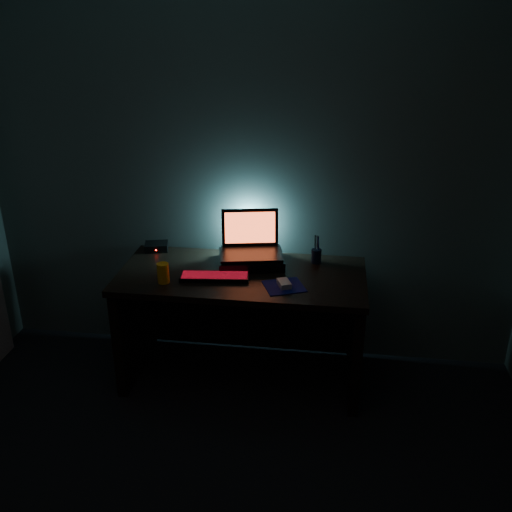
{
  "coord_description": "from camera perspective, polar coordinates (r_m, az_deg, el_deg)",
  "views": [
    {
      "loc": [
        0.51,
        -1.47,
        2.22
      ],
      "look_at": [
        0.1,
        1.57,
        0.89
      ],
      "focal_mm": 40.0,
      "sensor_mm": 36.0,
      "label": 1
    }
  ],
  "objects": [
    {
      "name": "mousepad",
      "position": [
        3.3,
        2.82,
        -3.04
      ],
      "size": [
        0.28,
        0.27,
        0.0
      ],
      "primitive_type": "cube",
      "rotation": [
        0.0,
        0.0,
        0.39
      ],
      "color": "navy",
      "rests_on": "desk"
    },
    {
      "name": "pen_cup",
      "position": [
        3.61,
        6.05,
        -0.0
      ],
      "size": [
        0.08,
        0.08,
        0.09
      ],
      "primitive_type": "cylinder",
      "rotation": [
        0.0,
        0.0,
        -0.31
      ],
      "color": "black",
      "rests_on": "desk"
    },
    {
      "name": "keyboard",
      "position": [
        3.4,
        -4.15,
        -2.06
      ],
      "size": [
        0.42,
        0.17,
        0.03
      ],
      "rotation": [
        0.0,
        0.0,
        0.11
      ],
      "color": "black",
      "rests_on": "desk"
    },
    {
      "name": "laptop",
      "position": [
        3.59,
        -0.54,
        1.29
      ],
      "size": [
        0.42,
        0.35,
        0.26
      ],
      "rotation": [
        0.0,
        0.0,
        0.19
      ],
      "color": "black",
      "rests_on": "riser"
    },
    {
      "name": "riser",
      "position": [
        3.58,
        -0.49,
        -0.36
      ],
      "size": [
        0.45,
        0.37,
        0.06
      ],
      "primitive_type": "cube",
      "rotation": [
        0.0,
        0.0,
        0.19
      ],
      "color": "black",
      "rests_on": "desk"
    },
    {
      "name": "mouse",
      "position": [
        3.3,
        2.82,
        -2.77
      ],
      "size": [
        0.1,
        0.12,
        0.03
      ],
      "primitive_type": "cube",
      "rotation": [
        0.0,
        0.0,
        0.39
      ],
      "color": "#9B9A9F",
      "rests_on": "mousepad"
    },
    {
      "name": "juice_glass",
      "position": [
        3.37,
        -9.26,
        -1.69
      ],
      "size": [
        0.09,
        0.09,
        0.12
      ],
      "primitive_type": "cylinder",
      "rotation": [
        0.0,
        0.0,
        0.37
      ],
      "color": "#FA9B0D",
      "rests_on": "desk"
    },
    {
      "name": "room",
      "position": [
        1.84,
        -9.71,
        -8.92
      ],
      "size": [
        3.5,
        4.0,
        2.5
      ],
      "color": "black",
      "rests_on": "ground"
    },
    {
      "name": "router",
      "position": [
        3.84,
        -9.93,
        0.93
      ],
      "size": [
        0.17,
        0.15,
        0.05
      ],
      "rotation": [
        0.0,
        0.0,
        0.24
      ],
      "color": "black",
      "rests_on": "desk"
    },
    {
      "name": "desk",
      "position": [
        3.63,
        -1.28,
        -5.08
      ],
      "size": [
        1.5,
        0.7,
        0.75
      ],
      "color": "black",
      "rests_on": "ground"
    }
  ]
}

